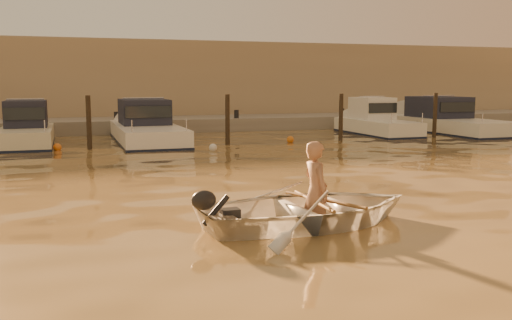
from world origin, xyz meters
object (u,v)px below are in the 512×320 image
object	(u,v)px
person	(316,192)
moored_boat_4	(377,121)
moored_boat_2	(147,127)
moored_boat_1	(26,130)
dinghy	(310,209)
moored_boat_5	(448,120)
waterfront_building	(173,84)

from	to	relation	value
person	moored_boat_4	size ratio (longest dim) A/B	0.29
moored_boat_2	moored_boat_4	bearing A→B (deg)	0.00
moored_boat_1	dinghy	bearing A→B (deg)	-70.10
dinghy	person	size ratio (longest dim) A/B	2.22
person	moored_boat_2	world-z (taller)	moored_boat_2
dinghy	moored_boat_5	size ratio (longest dim) A/B	0.45
waterfront_building	moored_boat_1	bearing A→B (deg)	-125.35
dinghy	moored_boat_1	xyz separation A→B (m)	(-5.49, 15.17, 0.34)
moored_boat_4	waterfront_building	size ratio (longest dim) A/B	0.13
person	dinghy	bearing A→B (deg)	90.00
moored_boat_1	moored_boat_4	distance (m)	15.64
moored_boat_1	moored_boat_2	distance (m)	4.70
moored_boat_2	moored_boat_1	bearing A→B (deg)	180.00
dinghy	person	world-z (taller)	person
person	waterfront_building	size ratio (longest dim) A/B	0.04
person	moored_boat_4	xyz separation A→B (m)	(10.05, 15.16, 0.05)
moored_boat_2	waterfront_building	xyz separation A→B (m)	(3.10, 11.00, 1.77)
moored_boat_5	moored_boat_4	bearing A→B (deg)	180.00
person	moored_boat_2	size ratio (longest dim) A/B	0.22
person	moored_boat_5	world-z (taller)	moored_boat_5
moored_boat_4	waterfront_building	bearing A→B (deg)	125.48
dinghy	moored_boat_4	distance (m)	18.25
person	moored_boat_4	world-z (taller)	moored_boat_4
person	moored_boat_1	xyz separation A→B (m)	(-5.59, 15.16, 0.05)
dinghy	moored_boat_2	distance (m)	15.19
moored_boat_4	moored_boat_5	size ratio (longest dim) A/B	0.70
dinghy	moored_boat_4	xyz separation A→B (m)	(10.15, 15.17, 0.34)
dinghy	moored_boat_1	bearing A→B (deg)	15.82
moored_boat_1	moored_boat_2	world-z (taller)	same
person	moored_boat_4	bearing A→B (deg)	-37.63
dinghy	person	bearing A→B (deg)	-90.00
moored_boat_1	moored_boat_2	bearing A→B (deg)	0.00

